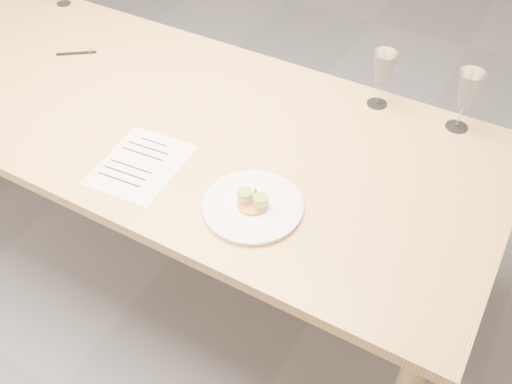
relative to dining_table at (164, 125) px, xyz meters
The scene contains 7 objects.
ground 0.68m from the dining_table, ahead, with size 7.00×7.00×0.00m, color slate.
dining_table is the anchor object (origin of this frame).
dinner_plate 0.58m from the dining_table, 26.14° to the right, with size 0.30×0.30×0.08m.
recipe_sheet 0.30m from the dining_table, 66.78° to the right, with size 0.27×0.33×0.00m.
ballpoint_pen 0.54m from the dining_table, 165.45° to the left, with size 0.13×0.10×0.01m.
wine_glass_1 0.80m from the dining_table, 32.34° to the left, with size 0.08×0.08×0.21m.
wine_glass_2 1.05m from the dining_table, 24.28° to the left, with size 0.09×0.09×0.22m.
Camera 1 is at (1.10, -1.25, 1.97)m, focal length 40.00 mm.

